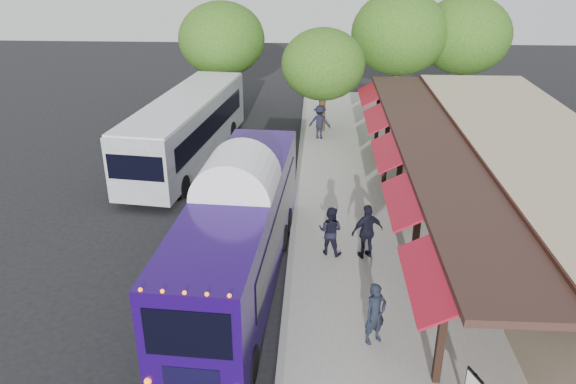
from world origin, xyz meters
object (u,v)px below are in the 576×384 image
(coach_bus, at_px, (239,230))
(ped_a, at_px, (375,314))
(ped_c, at_px, (367,231))
(city_bus, at_px, (187,127))
(ped_b, at_px, (330,231))
(ped_d, at_px, (320,122))

(coach_bus, bearing_deg, ped_a, -31.85)
(coach_bus, xyz_separation_m, ped_a, (3.89, -2.76, -0.86))
(ped_c, bearing_deg, city_bus, -70.86)
(ped_a, relative_size, ped_b, 1.02)
(city_bus, bearing_deg, ped_b, -45.55)
(coach_bus, distance_m, ped_a, 4.85)
(city_bus, height_order, ped_c, city_bus)
(ped_c, xyz_separation_m, ped_d, (-1.57, 12.19, -0.06))
(ped_a, bearing_deg, ped_b, 70.11)
(city_bus, distance_m, ped_a, 15.34)
(ped_a, height_order, ped_c, ped_c)
(coach_bus, height_order, ped_c, coach_bus)
(city_bus, relative_size, ped_d, 6.64)
(coach_bus, height_order, ped_d, coach_bus)
(city_bus, xyz_separation_m, ped_b, (6.67, -8.71, -0.72))
(coach_bus, distance_m, city_bus, 11.15)
(coach_bus, height_order, city_bus, coach_bus)
(city_bus, relative_size, ped_c, 6.24)
(city_bus, xyz_separation_m, ped_a, (7.76, -13.22, -0.70))
(coach_bus, xyz_separation_m, ped_d, (2.44, 13.78, -0.84))
(coach_bus, xyz_separation_m, ped_c, (4.00, 1.59, -0.78))
(city_bus, bearing_deg, ped_c, -41.38)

